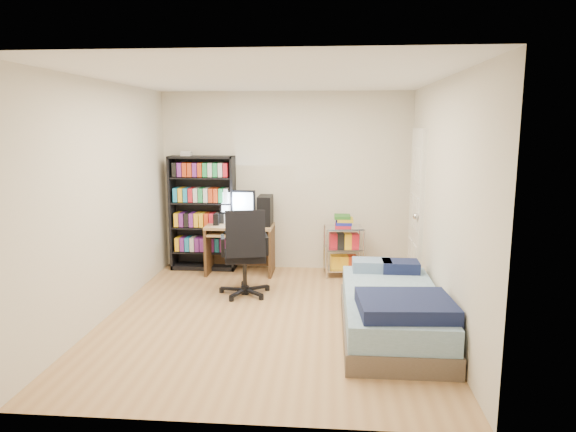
# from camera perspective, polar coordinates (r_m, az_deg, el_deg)

# --- Properties ---
(room) EXTENTS (3.58, 4.08, 2.58)m
(room) POSITION_cam_1_polar(r_m,az_deg,el_deg) (5.29, -2.14, 1.50)
(room) COLOR tan
(room) RESTS_ON ground
(media_shelf) EXTENTS (0.91, 0.30, 1.68)m
(media_shelf) POSITION_cam_1_polar(r_m,az_deg,el_deg) (7.36, -9.45, 0.48)
(media_shelf) COLOR black
(media_shelf) RESTS_ON room
(computer_desk) EXTENTS (0.91, 0.53, 1.15)m
(computer_desk) POSITION_cam_1_polar(r_m,az_deg,el_deg) (7.12, -4.57, -1.44)
(computer_desk) COLOR #9D7750
(computer_desk) RESTS_ON room
(office_chair) EXTENTS (0.77, 0.77, 1.07)m
(office_chair) POSITION_cam_1_polar(r_m,az_deg,el_deg) (6.23, -4.80, -5.77)
(office_chair) COLOR black
(office_chair) RESTS_ON room
(wire_cart) EXTENTS (0.56, 0.43, 0.83)m
(wire_cart) POSITION_cam_1_polar(r_m,az_deg,el_deg) (7.01, 6.23, -2.29)
(wire_cart) COLOR silver
(wire_cart) RESTS_ON room
(bed) EXTENTS (0.96, 1.91, 0.55)m
(bed) POSITION_cam_1_polar(r_m,az_deg,el_deg) (5.22, 11.53, -10.29)
(bed) COLOR brown
(bed) RESTS_ON room
(door) EXTENTS (0.12, 0.80, 2.00)m
(door) POSITION_cam_1_polar(r_m,az_deg,el_deg) (6.71, 14.07, 0.87)
(door) COLOR silver
(door) RESTS_ON room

